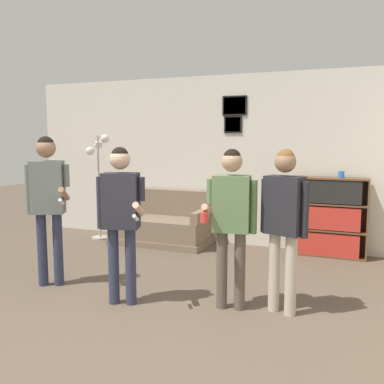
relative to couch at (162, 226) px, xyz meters
The scene contains 10 objects.
ground_plane 3.66m from the couch, 72.81° to the right, with size 20.00×20.00×0.00m, color brown.
wall_back 1.57m from the couch, 21.29° to the left, with size 7.32×0.08×2.70m.
couch is the anchor object (origin of this frame).
bookshelf 2.59m from the couch, ahead, with size 1.12×0.30×1.15m.
floor_lamp 1.45m from the couch, behind, with size 0.35×0.39×1.77m.
person_player_foreground_left 2.47m from the couch, 97.61° to the right, with size 0.59×0.40×1.73m.
person_player_foreground_center 2.71m from the couch, 73.07° to the right, with size 0.56×0.41×1.62m.
person_watcher_holding_cup 2.95m from the couch, 50.27° to the right, with size 0.50×0.45×1.61m.
person_spectator_near_bookshelf 3.23m from the couch, 42.26° to the right, with size 0.48×0.30×1.61m.
drinking_cup 2.89m from the couch, ahead, with size 0.08×0.08×0.10m.
Camera 1 is at (1.94, -2.70, 1.71)m, focal length 40.00 mm.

